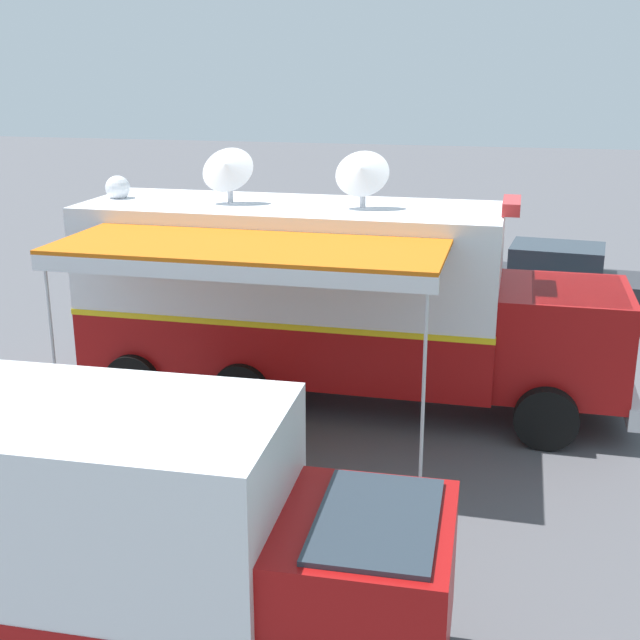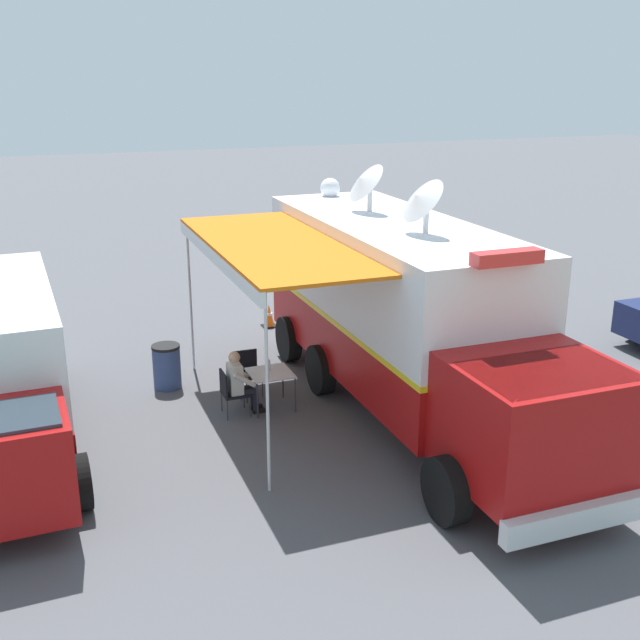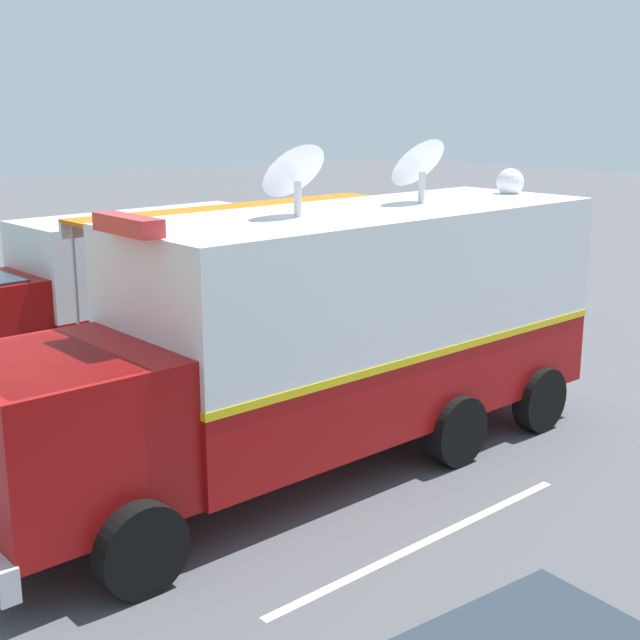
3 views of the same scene
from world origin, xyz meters
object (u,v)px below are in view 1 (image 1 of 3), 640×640
folding_chair_beside_table (183,420)px  car_far_corner (375,254)px  car_behind_truck (560,282)px  water_bottle (232,399)px  seated_responder (229,427)px  command_truck (332,295)px  trash_bin (87,458)px  traffic_cone (22,376)px  folding_table (239,410)px  folding_chair_at_table (225,441)px  support_truck (79,529)px

folding_chair_beside_table → car_far_corner: size_ratio=0.21×
car_behind_truck → folding_chair_beside_table: bearing=-34.1°
water_bottle → seated_responder: (0.61, 0.15, -0.18)m
command_truck → car_far_corner: command_truck is taller
car_behind_truck → trash_bin: bearing=-33.6°
traffic_cone → car_behind_truck: (-7.10, 9.79, 0.60)m
folding_table → folding_chair_beside_table: size_ratio=0.92×
trash_bin → folding_table: bearing=134.4°
folding_chair_at_table → car_behind_truck: 10.60m
folding_table → trash_bin: (1.67, -1.71, -0.22)m
support_truck → car_behind_truck: support_truck is taller
command_truck → seated_responder: (2.98, -0.90, -1.30)m
trash_bin → command_truck: bearing=146.7°
command_truck → seated_responder: 3.37m
seated_responder → car_far_corner: 11.23m
seated_responder → traffic_cone: bearing=-113.2°
command_truck → seated_responder: command_truck is taller
folding_chair_at_table → seated_responder: seated_responder is taller
folding_table → seated_responder: 0.61m
support_truck → car_far_corner: support_truck is taller
seated_responder → folding_chair_at_table: bearing=0.2°
folding_chair_at_table → car_far_corner: size_ratio=0.21×
folding_table → traffic_cone: size_ratio=1.38×
command_truck → folding_chair_at_table: size_ratio=10.92×
trash_bin → car_far_corner: car_far_corner is taller
folding_chair_at_table → car_behind_truck: car_behind_truck is taller
seated_responder → car_far_corner: bearing=178.7°
command_truck → traffic_cone: bearing=-80.6°
folding_chair_at_table → trash_bin: size_ratio=0.96×
command_truck → support_truck: size_ratio=1.38×
folding_chair_at_table → car_far_corner: 11.43m
trash_bin → seated_responder: bearing=121.2°
command_truck → trash_bin: bearing=-33.3°
seated_responder → traffic_cone: seated_responder is taller
folding_chair_beside_table → car_behind_truck: 10.57m
folding_table → support_truck: size_ratio=0.12×
folding_table → seated_responder: size_ratio=0.64×
folding_chair_at_table → car_far_corner: car_far_corner is taller
traffic_cone → support_truck: size_ratio=0.08×
folding_chair_beside_table → car_behind_truck: car_behind_truck is taller
water_bottle → folding_chair_at_table: (0.80, 0.15, -0.32)m
folding_chair_at_table → trash_bin: trash_bin is taller
trash_bin → car_behind_truck: size_ratio=0.21×
support_truck → command_truck: bearing=172.3°
water_bottle → car_far_corner: car_far_corner is taller
folding_table → traffic_cone: folding_table is taller
command_truck → folding_table: size_ratio=11.83×
folding_chair_beside_table → seated_responder: size_ratio=0.70×
seated_responder → traffic_cone: (-2.04, -4.77, -0.37)m
seated_responder → car_far_corner: size_ratio=0.30×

